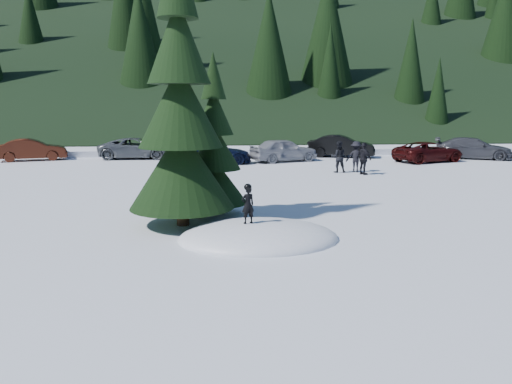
{
  "coord_description": "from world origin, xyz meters",
  "views": [
    {
      "loc": [
        -1.19,
        -13.38,
        3.71
      ],
      "look_at": [
        0.03,
        1.28,
        1.1
      ],
      "focal_mm": 35.0,
      "sensor_mm": 36.0,
      "label": 1
    }
  ],
  "objects": [
    {
      "name": "forest_hillside",
      "position": [
        0.0,
        54.0,
        12.5
      ],
      "size": [
        200.0,
        60.0,
        25.0
      ],
      "primitive_type": null,
      "color": "black",
      "rests_on": "ground"
    },
    {
      "name": "child_skier",
      "position": [
        -0.31,
        -0.11,
        0.99
      ],
      "size": [
        0.44,
        0.37,
        1.03
      ],
      "primitive_type": "imported",
      "rotation": [
        0.0,
        0.0,
        3.54
      ],
      "color": "black",
      "rests_on": "snow_mound"
    },
    {
      "name": "spruce_tall",
      "position": [
        -2.2,
        1.8,
        3.32
      ],
      "size": [
        3.2,
        3.2,
        8.6
      ],
      "color": "#311C10",
      "rests_on": "ground"
    },
    {
      "name": "snow_mound",
      "position": [
        0.0,
        0.0,
        0.0
      ],
      "size": [
        4.48,
        3.52,
        0.96
      ],
      "primitive_type": "ellipsoid",
      "color": "white",
      "rests_on": "ground"
    },
    {
      "name": "car_7",
      "position": [
        16.37,
        19.19,
        0.72
      ],
      "size": [
        5.36,
        3.89,
        1.44
      ],
      "primitive_type": "imported",
      "rotation": [
        0.0,
        0.0,
        1.15
      ],
      "color": "#43444A",
      "rests_on": "ground"
    },
    {
      "name": "car_6",
      "position": [
        12.55,
        17.66,
        0.65
      ],
      "size": [
        5.12,
        3.62,
        1.3
      ],
      "primitive_type": "imported",
      "rotation": [
        0.0,
        0.0,
        1.92
      ],
      "color": "black",
      "rests_on": "ground"
    },
    {
      "name": "car_3",
      "position": [
        -1.41,
        17.62,
        0.72
      ],
      "size": [
        5.18,
        2.59,
        1.44
      ],
      "primitive_type": "imported",
      "rotation": [
        0.0,
        0.0,
        1.69
      ],
      "color": "black",
      "rests_on": "ground"
    },
    {
      "name": "spruce_short",
      "position": [
        -1.2,
        3.2,
        2.1
      ],
      "size": [
        2.2,
        2.2,
        5.37
      ],
      "color": "#311C10",
      "rests_on": "ground"
    },
    {
      "name": "car_4",
      "position": [
        3.26,
        18.6,
        0.76
      ],
      "size": [
        4.78,
        3.22,
        1.51
      ],
      "primitive_type": "imported",
      "rotation": [
        0.0,
        0.0,
        1.93
      ],
      "color": "gray",
      "rests_on": "ground"
    },
    {
      "name": "car_1",
      "position": [
        -13.22,
        20.59,
        0.72
      ],
      "size": [
        4.61,
        2.73,
        1.43
      ],
      "primitive_type": "imported",
      "rotation": [
        0.0,
        0.0,
        1.87
      ],
      "color": "#3E160B",
      "rests_on": "ground"
    },
    {
      "name": "adult_2",
      "position": [
        6.52,
        13.26,
        0.84
      ],
      "size": [
        1.24,
        0.95,
        1.69
      ],
      "primitive_type": "imported",
      "rotation": [
        0.0,
        0.0,
        2.8
      ],
      "color": "black",
      "rests_on": "ground"
    },
    {
      "name": "car_5",
      "position": [
        7.67,
        21.0,
        0.77
      ],
      "size": [
        4.94,
        2.91,
        1.54
      ],
      "primitive_type": "imported",
      "rotation": [
        0.0,
        0.0,
        1.28
      ],
      "color": "black",
      "rests_on": "ground"
    },
    {
      "name": "ground",
      "position": [
        0.0,
        0.0,
        0.0
      ],
      "size": [
        200.0,
        200.0,
        0.0
      ],
      "primitive_type": "plane",
      "color": "white",
      "rests_on": "ground"
    },
    {
      "name": "car_2",
      "position": [
        -6.47,
        21.22,
        0.71
      ],
      "size": [
        5.14,
        2.44,
        1.42
      ],
      "primitive_type": "imported",
      "rotation": [
        0.0,
        0.0,
        1.55
      ],
      "color": "#565A5E",
      "rests_on": "ground"
    },
    {
      "name": "adult_0",
      "position": [
        5.52,
        13.2,
        0.85
      ],
      "size": [
        0.88,
        0.71,
        1.7
      ],
      "primitive_type": "imported",
      "rotation": [
        0.0,
        0.0,
        3.06
      ],
      "color": "black",
      "rests_on": "ground"
    },
    {
      "name": "adult_1",
      "position": [
        6.64,
        12.2,
        0.86
      ],
      "size": [
        0.84,
        1.08,
        1.71
      ],
      "primitive_type": "imported",
      "rotation": [
        0.0,
        0.0,
        2.06
      ],
      "color": "black",
      "rests_on": "ground"
    }
  ]
}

